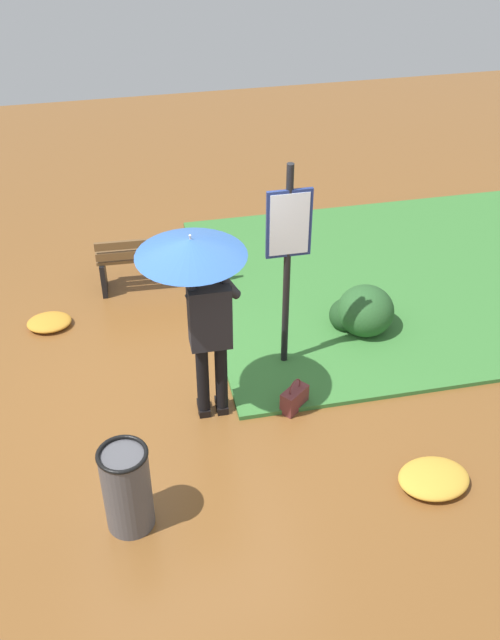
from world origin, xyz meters
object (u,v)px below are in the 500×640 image
(park_bench, at_px, (156,258))
(trash_bin, at_px, (127,488))
(person_with_umbrella, at_px, (199,283))
(info_sign_post, at_px, (288,247))
(handbag, at_px, (294,399))

(park_bench, xyz_separation_m, trash_bin, (0.61, 3.55, 0.02))
(person_with_umbrella, distance_m, info_sign_post, 1.13)
(person_with_umbrella, height_order, trash_bin, person_with_umbrella)
(person_with_umbrella, bearing_deg, trash_bin, 54.97)
(person_with_umbrella, bearing_deg, info_sign_post, -147.49)
(info_sign_post, bearing_deg, park_bench, -56.76)
(person_with_umbrella, distance_m, trash_bin, 1.83)
(handbag, xyz_separation_m, trash_bin, (1.70, 1.07, 0.29))
(handbag, relative_size, park_bench, 0.26)
(person_with_umbrella, relative_size, handbag, 5.53)
(park_bench, bearing_deg, trash_bin, 80.24)
(person_with_umbrella, relative_size, trash_bin, 2.45)
(info_sign_post, distance_m, park_bench, 2.36)
(handbag, xyz_separation_m, park_bench, (1.09, -2.48, 0.28))
(person_with_umbrella, xyz_separation_m, trash_bin, (0.82, 1.17, -1.13))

